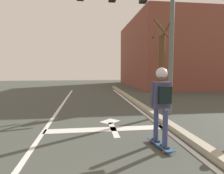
# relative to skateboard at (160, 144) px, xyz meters

# --- Properties ---
(lane_line_center) EXTENTS (0.12, 20.00, 0.01)m
(lane_line_center) POSITION_rel_skateboard_xyz_m (-2.78, 1.81, -0.06)
(lane_line_center) COLOR silver
(lane_line_center) RESTS_ON ground
(lane_line_curbside) EXTENTS (0.12, 20.00, 0.01)m
(lane_line_curbside) POSITION_rel_skateboard_xyz_m (0.59, 1.81, -0.06)
(lane_line_curbside) COLOR silver
(lane_line_curbside) RESTS_ON ground
(stop_bar) EXTENTS (3.52, 0.40, 0.01)m
(stop_bar) POSITION_rel_skateboard_xyz_m (-1.02, 1.42, -0.06)
(stop_bar) COLOR silver
(stop_bar) RESTS_ON ground
(lane_arrow_stem) EXTENTS (0.16, 1.40, 0.01)m
(lane_arrow_stem) POSITION_rel_skateboard_xyz_m (-0.84, 1.39, -0.06)
(lane_arrow_stem) COLOR silver
(lane_arrow_stem) RESTS_ON ground
(lane_arrow_head) EXTENTS (0.71, 0.71, 0.01)m
(lane_arrow_head) POSITION_rel_skateboard_xyz_m (-0.84, 2.24, -0.06)
(lane_arrow_head) COLOR silver
(lane_arrow_head) RESTS_ON ground
(curb_strip) EXTENTS (0.24, 24.00, 0.14)m
(curb_strip) POSITION_rel_skateboard_xyz_m (0.84, 1.81, 0.00)
(curb_strip) COLOR #A4A08A
(curb_strip) RESTS_ON ground
(skateboard) EXTENTS (0.34, 0.88, 0.08)m
(skateboard) POSITION_rel_skateboard_xyz_m (0.00, 0.00, 0.00)
(skateboard) COLOR #265180
(skateboard) RESTS_ON ground
(skater) EXTENTS (0.46, 0.62, 1.67)m
(skater) POSITION_rel_skateboard_xyz_m (0.00, -0.02, 1.07)
(skater) COLOR navy
(skater) RESTS_ON skateboard
(traffic_signal_mast) EXTENTS (4.47, 0.34, 4.96)m
(traffic_signal_mast) POSITION_rel_skateboard_xyz_m (0.19, 2.92, 3.63)
(traffic_signal_mast) COLOR #56615A
(traffic_signal_mast) RESTS_ON ground
(roadside_tree) EXTENTS (1.01, 1.04, 4.22)m
(roadside_tree) POSITION_rel_skateboard_xyz_m (2.22, 5.63, 1.84)
(roadside_tree) COLOR brown
(roadside_tree) RESTS_ON ground
(building_block) EXTENTS (12.40, 11.16, 6.45)m
(building_block) POSITION_rel_skateboard_xyz_m (8.94, 15.11, 3.16)
(building_block) COLOR brown
(building_block) RESTS_ON ground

